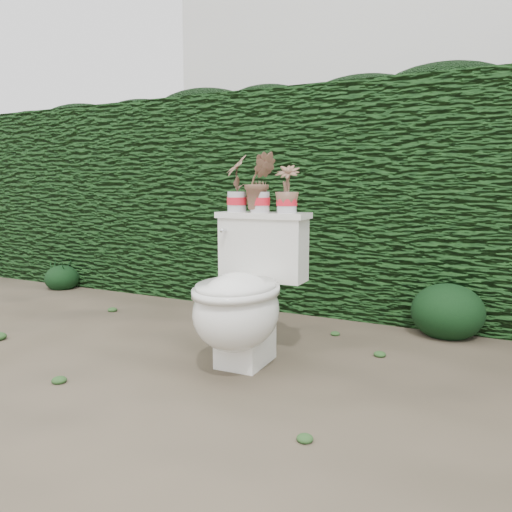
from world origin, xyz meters
The scene contains 10 objects.
ground centered at (0.00, 0.00, 0.00)m, with size 60.00×60.00×0.00m, color brown.
hedge centered at (0.00, 1.60, 0.80)m, with size 8.00×1.00×1.60m, color #1D4918.
house_wall centered at (0.60, 6.00, 2.00)m, with size 8.00×3.50×4.00m, color silver.
toilet centered at (-0.10, 0.03, 0.36)m, with size 0.51×0.69×0.78m.
potted_plant_left centered at (-0.27, 0.26, 0.92)m, with size 0.16×0.11×0.30m, color #356920.
potted_plant_center centered at (-0.13, 0.26, 0.93)m, with size 0.17×0.14×0.31m, color #356920.
potted_plant_right centered at (0.03, 0.27, 0.89)m, with size 0.13×0.13×0.24m, color #356920.
liriope_clump_0 centered at (-2.49, 0.99, 0.12)m, with size 0.30×0.30×0.24m, color black.
liriope_clump_1 centered at (-0.75, 1.08, 0.13)m, with size 0.32×0.32×0.26m, color black.
liriope_clump_2 centered at (0.78, 1.05, 0.18)m, with size 0.44×0.44×0.35m, color black.
Camera 1 is at (1.08, -2.16, 0.92)m, focal length 35.00 mm.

